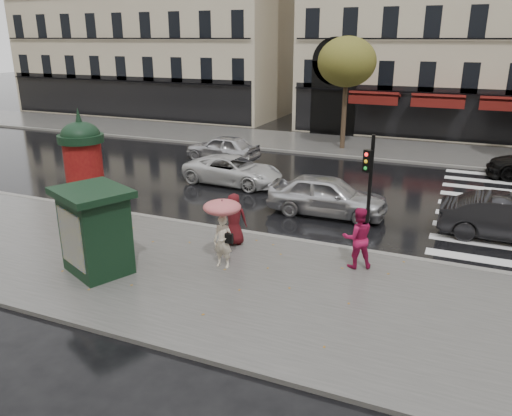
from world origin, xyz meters
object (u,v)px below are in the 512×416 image
at_px(morris_column, 84,170).
at_px(newsstand, 95,230).
at_px(car_far_silver, 223,148).
at_px(man_burgundy, 234,219).
at_px(car_white, 233,170).
at_px(traffic_light, 369,184).
at_px(woman_red, 358,238).
at_px(car_darkgrey, 510,219).
at_px(woman_umbrella, 223,222).
at_px(car_silver, 327,195).

height_order(morris_column, newsstand, morris_column).
distance_m(morris_column, car_far_silver, 11.20).
xyz_separation_m(man_burgundy, car_white, (-3.28, 6.76, -0.32)).
relative_size(morris_column, traffic_light, 1.12).
bearing_deg(car_white, woman_red, -129.40).
bearing_deg(woman_red, car_far_silver, -73.79).
distance_m(morris_column, car_darkgrey, 14.73).
bearing_deg(car_darkgrey, car_far_silver, 64.76).
distance_m(morris_column, newsstand, 4.23).
bearing_deg(traffic_light, car_darkgrey, 38.23).
distance_m(morris_column, traffic_light, 9.80).
distance_m(woman_umbrella, morris_column, 6.26).
height_order(traffic_light, newsstand, traffic_light).
bearing_deg(morris_column, newsstand, -45.84).
height_order(newsstand, car_white, newsstand).
distance_m(man_burgundy, traffic_light, 4.39).
bearing_deg(car_darkgrey, morris_column, 107.73).
relative_size(woman_umbrella, car_silver, 0.46).
bearing_deg(man_burgundy, morris_column, -18.95).
relative_size(woman_red, car_white, 0.39).
bearing_deg(woman_red, car_silver, -90.50).
xyz_separation_m(car_darkgrey, car_white, (-11.57, 2.56, -0.10)).
distance_m(woman_umbrella, car_silver, 6.19).
bearing_deg(morris_column, car_silver, 31.48).
height_order(car_darkgrey, car_far_silver, car_darkgrey).
bearing_deg(woman_red, car_darkgrey, -160.21).
bearing_deg(woman_red, traffic_light, -116.99).
relative_size(man_burgundy, car_darkgrey, 0.37).
height_order(newsstand, car_far_silver, newsstand).
bearing_deg(car_white, morris_column, 165.51).
xyz_separation_m(newsstand, car_far_silver, (-3.09, 14.10, -0.67)).
bearing_deg(traffic_light, morris_column, -172.85).
xyz_separation_m(woman_umbrella, car_far_silver, (-6.28, 12.43, -0.79)).
xyz_separation_m(woman_red, morris_column, (-9.70, -0.19, 1.08)).
relative_size(woman_red, car_far_silver, 0.44).
distance_m(woman_red, newsstand, 7.51).
bearing_deg(car_far_silver, traffic_light, 50.74).
height_order(car_silver, car_white, car_silver).
xyz_separation_m(morris_column, traffic_light, (9.72, 1.22, 0.27)).
height_order(woman_red, man_burgundy, woman_red).
bearing_deg(car_silver, woman_red, -155.68).
bearing_deg(woman_red, man_burgundy, -28.16).
distance_m(man_burgundy, car_white, 7.52).
bearing_deg(man_burgundy, newsstand, 28.11).
distance_m(car_silver, car_darkgrey, 6.37).
bearing_deg(car_darkgrey, car_white, 77.19).
distance_m(man_burgundy, car_darkgrey, 9.30).
height_order(man_burgundy, car_far_silver, man_burgundy).
relative_size(woman_red, traffic_light, 0.49).
xyz_separation_m(man_burgundy, morris_column, (-5.65, -0.35, 1.15)).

